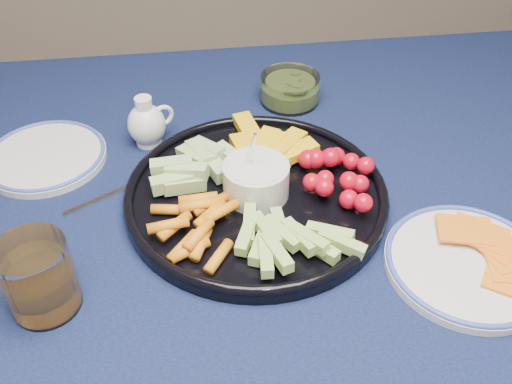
{
  "coord_description": "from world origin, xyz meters",
  "views": [
    {
      "loc": [
        -0.11,
        -0.62,
        1.33
      ],
      "look_at": [
        -0.02,
        0.02,
        0.77
      ],
      "focal_mm": 40.0,
      "sensor_mm": 36.0,
      "label": 1
    }
  ],
  "objects": [
    {
      "name": "dining_table",
      "position": [
        0.0,
        0.0,
        0.66
      ],
      "size": [
        1.67,
        1.07,
        0.75
      ],
      "color": "#51341B",
      "rests_on": "ground"
    },
    {
      "name": "crudite_platter",
      "position": [
        -0.02,
        0.02,
        0.77
      ],
      "size": [
        0.4,
        0.4,
        0.13
      ],
      "color": "black",
      "rests_on": "dining_table"
    },
    {
      "name": "creamer_pitcher",
      "position": [
        -0.18,
        0.2,
        0.78
      ],
      "size": [
        0.08,
        0.06,
        0.09
      ],
      "color": "white",
      "rests_on": "dining_table"
    },
    {
      "name": "pickle_bowl",
      "position": [
        0.08,
        0.3,
        0.77
      ],
      "size": [
        0.11,
        0.11,
        0.05
      ],
      "color": "white",
      "rests_on": "dining_table"
    },
    {
      "name": "cheese_plate",
      "position": [
        0.25,
        -0.15,
        0.76
      ],
      "size": [
        0.22,
        0.22,
        0.03
      ],
      "color": "silver",
      "rests_on": "dining_table"
    },
    {
      "name": "juice_tumbler",
      "position": [
        -0.31,
        -0.13,
        0.79
      ],
      "size": [
        0.09,
        0.09,
        0.1
      ],
      "color": "white",
      "rests_on": "dining_table"
    },
    {
      "name": "fork_left",
      "position": [
        -0.23,
        0.07,
        0.75
      ],
      "size": [
        0.14,
        0.09,
        0.0
      ],
      "color": "silver",
      "rests_on": "dining_table"
    },
    {
      "name": "side_plate_extra",
      "position": [
        -0.35,
        0.17,
        0.75
      ],
      "size": [
        0.2,
        0.2,
        0.02
      ],
      "color": "silver",
      "rests_on": "dining_table"
    }
  ]
}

